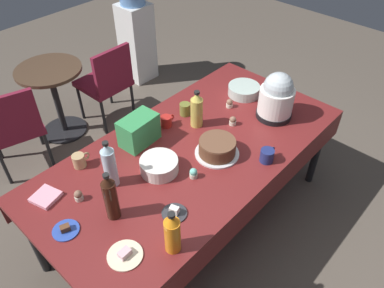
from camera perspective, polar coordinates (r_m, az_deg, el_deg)
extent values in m
plane|color=brown|center=(3.06, 0.00, -11.34)|extent=(9.00, 9.00, 0.00)
cube|color=maroon|center=(2.52, 0.00, -1.20)|extent=(2.20, 1.10, 0.04)
cylinder|color=black|center=(3.27, 18.50, -0.87)|extent=(0.06, 0.06, 0.71)
cylinder|color=black|center=(2.73, -22.98, -13.16)|extent=(0.06, 0.06, 0.71)
cylinder|color=black|center=(3.61, 5.49, 5.86)|extent=(0.06, 0.06, 0.71)
cube|color=maroon|center=(2.38, 9.83, -9.13)|extent=(2.20, 0.01, 0.18)
cube|color=maroon|center=(2.90, -7.96, 2.11)|extent=(2.20, 0.01, 0.18)
cylinder|color=silver|center=(2.48, 3.81, -1.41)|extent=(0.29, 0.29, 0.01)
cylinder|color=brown|center=(2.44, 3.86, -0.50)|extent=(0.24, 0.24, 0.09)
cylinder|color=brown|center=(2.41, 3.92, 0.40)|extent=(0.24, 0.24, 0.01)
cylinder|color=black|center=(2.85, 12.30, 4.49)|extent=(0.26, 0.26, 0.04)
cylinder|color=white|center=(2.79, 12.64, 6.43)|extent=(0.25, 0.25, 0.19)
sphere|color=#B2BCC1|center=(2.72, 12.99, 8.42)|extent=(0.21, 0.21, 0.21)
cylinder|color=#B2C6BC|center=(3.04, 7.89, 8.12)|extent=(0.25, 0.25, 0.08)
cylinder|color=silver|center=(2.34, -5.02, -3.28)|extent=(0.24, 0.24, 0.09)
cylinder|color=#2D4CB2|center=(2.18, -18.62, -12.32)|extent=(0.15, 0.15, 0.01)
cube|color=brown|center=(2.16, -18.74, -12.00)|extent=(0.06, 0.05, 0.03)
cylinder|color=#2D2D33|center=(2.14, -2.70, -10.47)|extent=(0.14, 0.14, 0.01)
cube|color=white|center=(2.12, -2.72, -10.02)|extent=(0.05, 0.06, 0.05)
cylinder|color=beige|center=(2.01, -10.15, -16.32)|extent=(0.18, 0.18, 0.01)
cube|color=beige|center=(1.99, -10.22, -16.00)|extent=(0.07, 0.05, 0.03)
cylinder|color=beige|center=(2.29, -16.80, -7.80)|extent=(0.05, 0.05, 0.03)
sphere|color=brown|center=(2.27, -16.94, -7.32)|extent=(0.05, 0.05, 0.05)
cylinder|color=beige|center=(2.73, 6.19, 3.23)|extent=(0.05, 0.05, 0.03)
sphere|color=brown|center=(2.71, 6.23, 3.71)|extent=(0.05, 0.05, 0.05)
cylinder|color=beige|center=(2.32, 0.22, -4.77)|extent=(0.05, 0.05, 0.03)
sphere|color=#6BC6B2|center=(2.30, 0.22, -4.27)|extent=(0.05, 0.05, 0.05)
cylinder|color=beige|center=(2.90, 5.70, 5.88)|extent=(0.05, 0.05, 0.03)
sphere|color=brown|center=(2.88, 5.74, 6.35)|extent=(0.05, 0.05, 0.05)
cylinder|color=gold|center=(2.65, 0.72, 4.81)|extent=(0.09, 0.09, 0.22)
cone|color=gold|center=(2.57, 0.74, 7.21)|extent=(0.08, 0.08, 0.05)
cylinder|color=black|center=(2.56, 0.75, 7.84)|extent=(0.04, 0.04, 0.02)
cylinder|color=#33190F|center=(2.08, -12.19, -8.33)|extent=(0.08, 0.08, 0.26)
cone|color=#33190F|center=(1.97, -12.82, -5.41)|extent=(0.07, 0.07, 0.05)
cylinder|color=black|center=(1.94, -12.96, -4.72)|extent=(0.03, 0.03, 0.02)
cylinder|color=silver|center=(2.25, -12.34, -3.55)|extent=(0.08, 0.08, 0.26)
cone|color=silver|center=(2.15, -12.92, -0.61)|extent=(0.07, 0.07, 0.05)
cylinder|color=black|center=(2.13, -13.06, 0.07)|extent=(0.04, 0.04, 0.02)
cylinder|color=orange|center=(1.93, -2.98, -13.73)|extent=(0.08, 0.08, 0.21)
cone|color=orange|center=(1.82, -3.13, -11.38)|extent=(0.08, 0.08, 0.05)
cylinder|color=black|center=(1.80, -3.17, -10.72)|extent=(0.04, 0.04, 0.02)
cylinder|color=tan|center=(2.47, -16.81, -2.46)|extent=(0.08, 0.08, 0.09)
torus|color=tan|center=(2.49, -15.86, -1.78)|extent=(0.06, 0.01, 0.06)
cylinder|color=#B2231E|center=(2.69, -3.95, 3.46)|extent=(0.08, 0.08, 0.08)
torus|color=#B2231E|center=(2.71, -3.18, 4.02)|extent=(0.05, 0.01, 0.05)
cylinder|color=navy|center=(2.45, 11.32, -1.74)|extent=(0.09, 0.09, 0.09)
torus|color=navy|center=(2.48, 12.06, -1.01)|extent=(0.06, 0.01, 0.06)
cylinder|color=olive|center=(2.79, -1.08, 5.31)|extent=(0.08, 0.08, 0.09)
torus|color=olive|center=(2.82, -0.35, 5.84)|extent=(0.06, 0.01, 0.06)
cube|color=#338C4C|center=(2.53, -8.09, 2.08)|extent=(0.27, 0.18, 0.20)
cube|color=pink|center=(2.36, -21.35, -7.49)|extent=(0.17, 0.17, 0.02)
cube|color=maroon|center=(3.57, -25.43, 2.42)|extent=(0.54, 0.54, 0.05)
cube|color=maroon|center=(3.28, -25.81, 3.65)|extent=(0.41, 0.15, 0.40)
cylinder|color=black|center=(3.86, -22.42, 2.28)|extent=(0.04, 0.04, 0.40)
cylinder|color=black|center=(3.56, -20.90, -0.94)|extent=(0.04, 0.04, 0.40)
cylinder|color=black|center=(3.55, -26.64, -3.09)|extent=(0.04, 0.04, 0.40)
cube|color=maroon|center=(3.90, -13.33, 9.02)|extent=(0.45, 0.45, 0.05)
cube|color=maroon|center=(3.64, -11.91, 10.98)|extent=(0.42, 0.05, 0.40)
cylinder|color=black|center=(4.24, -12.45, 8.38)|extent=(0.03, 0.03, 0.40)
cylinder|color=black|center=(4.07, -16.58, 6.07)|extent=(0.03, 0.03, 0.40)
cylinder|color=black|center=(3.98, -9.01, 6.53)|extent=(0.03, 0.03, 0.40)
cylinder|color=black|center=(3.80, -13.28, 4.00)|extent=(0.03, 0.03, 0.40)
cylinder|color=#473323|center=(3.69, -21.03, 10.47)|extent=(0.60, 0.60, 0.03)
cylinder|color=black|center=(3.87, -19.80, 6.04)|extent=(0.06, 0.06, 0.67)
cylinder|color=black|center=(4.06, -18.71, 2.08)|extent=(0.44, 0.44, 0.02)
cube|color=silver|center=(4.57, -8.37, 15.02)|extent=(0.32, 0.32, 0.90)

